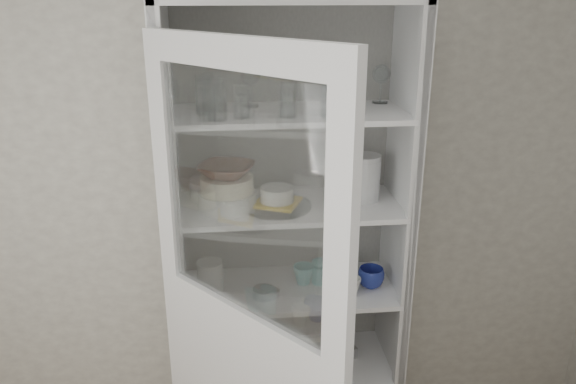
% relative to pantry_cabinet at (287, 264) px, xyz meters
% --- Properties ---
extents(wall_back, '(3.60, 0.02, 2.60)m').
position_rel_pantry_cabinet_xyz_m(wall_back, '(-0.20, 0.16, 0.36)').
color(wall_back, '#A09B91').
rests_on(wall_back, ground).
extents(pantry_cabinet, '(1.00, 0.45, 2.10)m').
position_rel_pantry_cabinet_xyz_m(pantry_cabinet, '(0.00, 0.00, 0.00)').
color(pantry_cabinet, silver).
rests_on(pantry_cabinet, floor).
extents(cupboard_door, '(0.62, 0.71, 2.00)m').
position_rel_pantry_cabinet_xyz_m(cupboard_door, '(-0.21, -0.63, -0.07)').
color(cupboard_door, silver).
rests_on(cupboard_door, floor).
extents(tumbler_0, '(0.07, 0.07, 0.13)m').
position_rel_pantry_cabinet_xyz_m(tumbler_0, '(-0.32, -0.21, 0.78)').
color(tumbler_0, silver).
rests_on(tumbler_0, shelf_glass).
extents(tumbler_1, '(0.09, 0.09, 0.14)m').
position_rel_pantry_cabinet_xyz_m(tumbler_1, '(-0.28, -0.21, 0.79)').
color(tumbler_1, silver).
rests_on(tumbler_1, shelf_glass).
extents(tumbler_2, '(0.08, 0.08, 0.12)m').
position_rel_pantry_cabinet_xyz_m(tumbler_2, '(-0.19, -0.18, 0.78)').
color(tumbler_2, silver).
rests_on(tumbler_2, shelf_glass).
extents(tumbler_3, '(0.08, 0.08, 0.13)m').
position_rel_pantry_cabinet_xyz_m(tumbler_3, '(0.15, -0.21, 0.78)').
color(tumbler_3, silver).
rests_on(tumbler_3, shelf_glass).
extents(tumbler_4, '(0.07, 0.07, 0.13)m').
position_rel_pantry_cabinet_xyz_m(tumbler_4, '(-0.01, -0.18, 0.78)').
color(tumbler_4, silver).
rests_on(tumbler_4, shelf_glass).
extents(tumbler_5, '(0.09, 0.09, 0.15)m').
position_rel_pantry_cabinet_xyz_m(tumbler_5, '(0.15, -0.19, 0.80)').
color(tumbler_5, silver).
rests_on(tumbler_5, shelf_glass).
extents(tumbler_6, '(0.09, 0.09, 0.15)m').
position_rel_pantry_cabinet_xyz_m(tumbler_6, '(0.23, -0.18, 0.79)').
color(tumbler_6, silver).
rests_on(tumbler_6, shelf_glass).
extents(tumbler_7, '(0.09, 0.09, 0.15)m').
position_rel_pantry_cabinet_xyz_m(tumbler_7, '(-0.33, -0.04, 0.79)').
color(tumbler_7, silver).
rests_on(tumbler_7, shelf_glass).
extents(tumbler_8, '(0.08, 0.08, 0.13)m').
position_rel_pantry_cabinet_xyz_m(tumbler_8, '(-0.33, -0.09, 0.78)').
color(tumbler_8, silver).
rests_on(tumbler_8, shelf_glass).
extents(tumbler_9, '(0.07, 0.07, 0.13)m').
position_rel_pantry_cabinet_xyz_m(tumbler_9, '(-0.28, -0.07, 0.79)').
color(tumbler_9, silver).
rests_on(tumbler_9, shelf_glass).
extents(goblet_0, '(0.07, 0.07, 0.16)m').
position_rel_pantry_cabinet_xyz_m(goblet_0, '(-0.32, 0.00, 0.80)').
color(goblet_0, silver).
rests_on(goblet_0, shelf_glass).
extents(goblet_1, '(0.08, 0.08, 0.18)m').
position_rel_pantry_cabinet_xyz_m(goblet_1, '(-0.15, 0.03, 0.81)').
color(goblet_1, silver).
rests_on(goblet_1, shelf_glass).
extents(goblet_2, '(0.08, 0.08, 0.17)m').
position_rel_pantry_cabinet_xyz_m(goblet_2, '(0.19, 0.02, 0.81)').
color(goblet_2, silver).
rests_on(goblet_2, shelf_glass).
extents(goblet_3, '(0.08, 0.08, 0.18)m').
position_rel_pantry_cabinet_xyz_m(goblet_3, '(0.41, 0.06, 0.81)').
color(goblet_3, silver).
rests_on(goblet_3, shelf_glass).
extents(plate_stack_front, '(0.24, 0.24, 0.07)m').
position_rel_pantry_cabinet_xyz_m(plate_stack_front, '(-0.26, -0.09, 0.36)').
color(plate_stack_front, silver).
rests_on(plate_stack_front, shelf_plates).
extents(plate_stack_back, '(0.19, 0.19, 0.08)m').
position_rel_pantry_cabinet_xyz_m(plate_stack_back, '(-0.32, 0.04, 0.36)').
color(plate_stack_back, silver).
rests_on(plate_stack_back, shelf_plates).
extents(cream_bowl, '(0.25, 0.25, 0.07)m').
position_rel_pantry_cabinet_xyz_m(cream_bowl, '(-0.26, -0.09, 0.42)').
color(cream_bowl, '#F1E8C5').
rests_on(cream_bowl, plate_stack_front).
extents(terracotta_bowl, '(0.28, 0.28, 0.05)m').
position_rel_pantry_cabinet_xyz_m(terracotta_bowl, '(-0.26, -0.09, 0.49)').
color(terracotta_bowl, '#4A1F0F').
rests_on(terracotta_bowl, cream_bowl).
extents(glass_platter, '(0.37, 0.37, 0.02)m').
position_rel_pantry_cabinet_xyz_m(glass_platter, '(-0.05, -0.11, 0.33)').
color(glass_platter, silver).
rests_on(glass_platter, shelf_plates).
extents(yellow_trivet, '(0.23, 0.23, 0.01)m').
position_rel_pantry_cabinet_xyz_m(yellow_trivet, '(-0.05, -0.11, 0.34)').
color(yellow_trivet, gold).
rests_on(yellow_trivet, glass_platter).
extents(white_ramekin, '(0.17, 0.17, 0.06)m').
position_rel_pantry_cabinet_xyz_m(white_ramekin, '(-0.05, -0.11, 0.38)').
color(white_ramekin, silver).
rests_on(white_ramekin, yellow_trivet).
extents(grey_bowl_stack, '(0.14, 0.14, 0.20)m').
position_rel_pantry_cabinet_xyz_m(grey_bowl_stack, '(0.33, -0.05, 0.42)').
color(grey_bowl_stack, beige).
rests_on(grey_bowl_stack, shelf_plates).
extents(mug_blue, '(0.13, 0.13, 0.09)m').
position_rel_pantry_cabinet_xyz_m(mug_blue, '(0.37, -0.11, -0.03)').
color(mug_blue, navy).
rests_on(mug_blue, shelf_mugs).
extents(mug_teal, '(0.10, 0.10, 0.09)m').
position_rel_pantry_cabinet_xyz_m(mug_teal, '(0.07, -0.05, -0.03)').
color(mug_teal, teal).
rests_on(mug_teal, shelf_mugs).
extents(mug_white, '(0.11, 0.11, 0.09)m').
position_rel_pantry_cabinet_xyz_m(mug_white, '(0.26, -0.17, -0.04)').
color(mug_white, silver).
rests_on(mug_white, shelf_mugs).
extents(teal_jar, '(0.08, 0.08, 0.10)m').
position_rel_pantry_cabinet_xyz_m(teal_jar, '(0.15, -0.04, -0.03)').
color(teal_jar, teal).
rests_on(teal_jar, shelf_mugs).
extents(measuring_cups, '(0.10, 0.10, 0.04)m').
position_rel_pantry_cabinet_xyz_m(measuring_cups, '(-0.11, -0.15, -0.06)').
color(measuring_cups, silver).
rests_on(measuring_cups, shelf_mugs).
extents(white_canister, '(0.12, 0.12, 0.14)m').
position_rel_pantry_cabinet_xyz_m(white_canister, '(-0.35, -0.06, -0.01)').
color(white_canister, silver).
rests_on(white_canister, shelf_mugs).
extents(cream_dish, '(0.27, 0.27, 0.07)m').
position_rel_pantry_cabinet_xyz_m(cream_dish, '(-0.18, -0.07, -0.44)').
color(cream_dish, '#F1E8C5').
rests_on(cream_dish, shelf_bot).
extents(tin_box, '(0.21, 0.17, 0.05)m').
position_rel_pantry_cabinet_xyz_m(tin_box, '(0.23, -0.05, -0.45)').
color(tin_box, '#A9A9AB').
rests_on(tin_box, shelf_bot).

